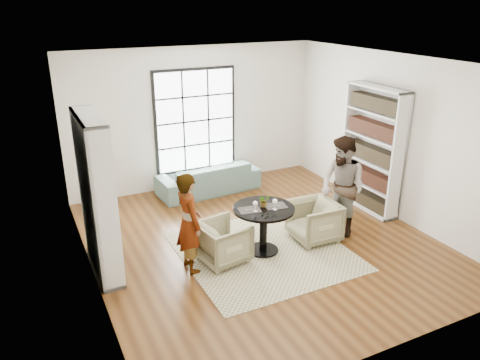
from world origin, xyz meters
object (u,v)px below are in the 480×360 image
armchair_right (314,221)px  person_right (343,187)px  sofa (208,178)px  armchair_left (223,242)px  person_left (189,223)px  wine_glass_left (255,204)px  wine_glass_right (275,202)px  flower_centerpiece (264,201)px  pedestal_table (263,220)px

armchair_right → person_right: size_ratio=0.44×
sofa → armchair_left: 2.89m
person_left → armchair_left: bearing=-92.7°
armchair_left → wine_glass_left: 0.78m
wine_glass_right → flower_centerpiece: flower_centerpiece is taller
flower_centerpiece → sofa: bearing=86.7°
person_right → wine_glass_left: size_ratio=9.80×
flower_centerpiece → armchair_right: bearing=-3.7°
armchair_right → wine_glass_left: wine_glass_left is taller
pedestal_table → flower_centerpiece: flower_centerpiece is taller
armchair_right → wine_glass_left: bearing=-85.2°
sofa → person_right: (1.34, -2.79, 0.56)m
pedestal_table → armchair_left: size_ratio=1.35×
pedestal_table → person_right: 1.56m
pedestal_table → person_right: (1.53, -0.02, 0.30)m
pedestal_table → wine_glass_right: (0.12, -0.14, 0.35)m
armchair_left → sofa: bearing=-27.3°
pedestal_table → person_right: bearing=-0.6°
armchair_left → armchair_right: (1.68, -0.04, 0.01)m
sofa → armchair_right: (0.79, -2.79, 0.03)m
wine_glass_left → flower_centerpiece: bearing=27.8°
pedestal_table → wine_glass_right: wine_glass_right is taller
sofa → wine_glass_left: bearing=79.0°
wine_glass_left → wine_glass_right: wine_glass_right is taller
person_left → sofa: bearing=-30.3°
person_left → wine_glass_left: 1.07m
sofa → wine_glass_left: 2.93m
armchair_left → armchair_right: bearing=-100.7°
sofa → person_left: bearing=59.0°
person_left → wine_glass_right: person_left is taller
wine_glass_left → person_right: bearing=1.7°
wine_glass_left → pedestal_table: bearing=20.1°
pedestal_table → wine_glass_left: wine_glass_left is taller
pedestal_table → wine_glass_right: 0.39m
person_left → flower_centerpiece: (1.28, 0.03, 0.10)m
pedestal_table → wine_glass_right: size_ratio=5.44×
sofa → armchair_right: size_ratio=2.82×
pedestal_table → armchair_left: (-0.70, 0.02, -0.24)m
wine_glass_left → flower_centerpiece: (0.22, 0.11, -0.03)m
person_right → armchair_right: bearing=-99.2°
armchair_right → person_right: (0.55, 0.00, 0.53)m
armchair_left → armchair_right: 1.68m
armchair_left → wine_glass_right: bearing=-110.3°
sofa → wine_glass_right: (-0.06, -2.91, 0.60)m
sofa → armchair_left: bearing=68.7°
person_right → person_left: bearing=-100.0°
person_right → sofa: bearing=-163.6°
armchair_left → person_left: size_ratio=0.47×
armchair_right → wine_glass_right: wine_glass_right is taller
armchair_left → flower_centerpiece: 0.91m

